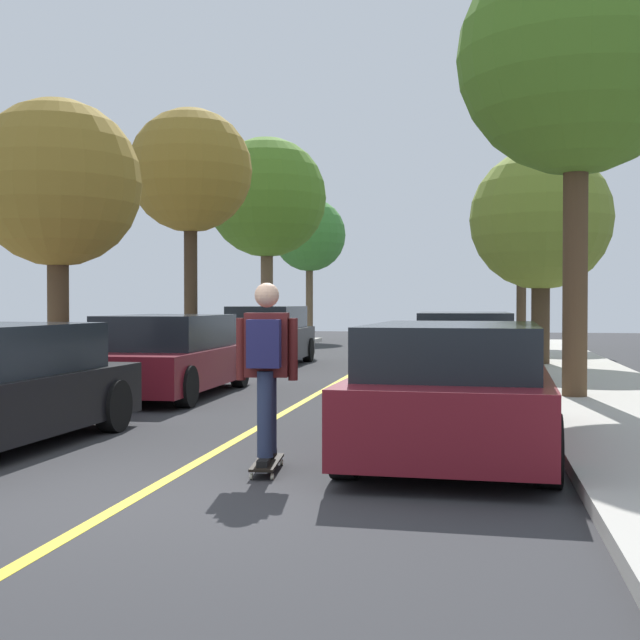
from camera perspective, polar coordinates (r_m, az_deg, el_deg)
name	(u,v)px	position (r m, az deg, el deg)	size (l,w,h in m)	color
ground	(138,497)	(7.25, -12.13, -11.51)	(80.00, 80.00, 0.00)	#2D2D30
center_line	(260,426)	(10.99, -4.04, -7.13)	(0.12, 39.20, 0.01)	gold
parked_car_left_near	(166,356)	(14.80, -10.28, -2.39)	(2.06, 4.58, 1.37)	maroon
parked_car_left_far	(267,336)	(21.61, -3.57, -1.09)	(1.90, 4.30, 1.50)	#38383D
parked_car_right_nearest	(455,388)	(9.06, 9.05, -4.56)	(2.13, 4.61, 1.37)	maroon
parked_car_right_near	(464,351)	(15.80, 9.65, -2.08)	(2.01, 4.07, 1.41)	#B7B7BC
parked_car_right_far	(468,338)	(22.40, 9.88, -1.22)	(1.98, 4.50, 1.33)	#BCAD89
street_tree_left_nearest	(57,185)	(15.12, -17.21, 8.66)	(2.81, 2.81, 4.87)	#4C3823
street_tree_left_near	(190,172)	(21.46, -8.69, 9.79)	(3.04, 3.04, 6.23)	#3D2D1E
street_tree_left_far	(267,198)	(28.87, -3.59, 8.15)	(4.01, 4.01, 7.00)	brown
street_tree_left_farthest	(309,235)	(36.00, -0.72, 5.69)	(3.07, 3.07, 5.85)	brown
street_tree_right_nearest	(576,58)	(14.22, 16.83, 16.50)	(3.66, 3.66, 7.09)	#4C3823
street_tree_right_near	(541,220)	(20.91, 14.61, 6.51)	(3.35, 3.35, 5.11)	#3D2D1E
street_tree_right_far	(522,212)	(29.75, 13.38, 7.03)	(3.16, 3.16, 6.12)	#3D2D1E
skateboard	(267,463)	(8.08, -3.57, -9.54)	(0.31, 0.86, 0.10)	black
skateboarder	(266,361)	(7.92, -3.62, -2.75)	(0.59, 0.71, 1.67)	black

